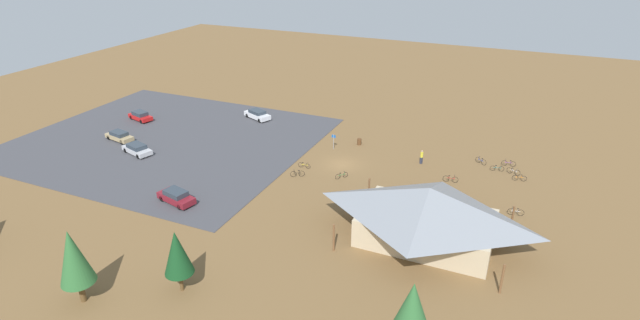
{
  "coord_description": "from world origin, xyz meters",
  "views": [
    {
      "loc": [
        -20.7,
        53.81,
        27.31
      ],
      "look_at": [
        2.03,
        2.21,
        1.2
      ],
      "focal_mm": 27.92,
      "sensor_mm": 36.0,
      "label": 1
    }
  ],
  "objects_px": {
    "bicycle_silver_edge_south": "(514,171)",
    "bicycle_purple_yard_right": "(509,163)",
    "pine_mideast": "(73,257)",
    "bicycle_yellow_trailside": "(304,165)",
    "bicycle_black_yard_front": "(297,174)",
    "bicycle_orange_near_sign": "(519,178)",
    "visitor_at_bikes": "(422,157)",
    "lot_sign": "(334,140)",
    "bicycle_green_by_bin": "(342,175)",
    "bicycle_white_lone_west": "(516,212)",
    "bike_pavilion": "(428,211)",
    "bicycle_orange_yard_center": "(457,199)",
    "car_red_front_row": "(140,116)",
    "pine_west": "(177,253)",
    "bicycle_teal_near_porch": "(497,168)",
    "bicycle_red_front_row": "(451,179)",
    "trash_bin": "(359,142)",
    "bicycle_blue_yard_left": "(481,161)",
    "car_silver_aisle_side": "(137,149)",
    "car_tan_second_row": "(119,136)",
    "car_maroon_near_entry": "(176,197)",
    "car_white_back_corner": "(257,114)"
  },
  "relations": [
    {
      "from": "bicycle_silver_edge_south",
      "to": "bicycle_purple_yard_right",
      "type": "bearing_deg",
      "value": -71.6
    },
    {
      "from": "pine_mideast",
      "to": "bicycle_yellow_trailside",
      "type": "xyz_separation_m",
      "value": [
        -5.71,
        -29.65,
        -3.93
      ]
    },
    {
      "from": "bicycle_black_yard_front",
      "to": "bicycle_orange_near_sign",
      "type": "xyz_separation_m",
      "value": [
        -24.83,
        -9.72,
        -0.03
      ]
    },
    {
      "from": "pine_mideast",
      "to": "visitor_at_bikes",
      "type": "xyz_separation_m",
      "value": [
        -18.92,
        -36.9,
        -3.31
      ]
    },
    {
      "from": "lot_sign",
      "to": "bicycle_orange_near_sign",
      "type": "relative_size",
      "value": 1.32
    },
    {
      "from": "bicycle_green_by_bin",
      "to": "bicycle_white_lone_west",
      "type": "bearing_deg",
      "value": 178.15
    },
    {
      "from": "bike_pavilion",
      "to": "bicycle_orange_yard_center",
      "type": "height_order",
      "value": "bike_pavilion"
    },
    {
      "from": "car_red_front_row",
      "to": "bicycle_white_lone_west",
      "type": "bearing_deg",
      "value": 173.27
    },
    {
      "from": "pine_west",
      "to": "bicycle_teal_near_porch",
      "type": "height_order",
      "value": "pine_west"
    },
    {
      "from": "lot_sign",
      "to": "bicycle_red_front_row",
      "type": "relative_size",
      "value": 1.22
    },
    {
      "from": "trash_bin",
      "to": "bicycle_green_by_bin",
      "type": "relative_size",
      "value": 0.64
    },
    {
      "from": "pine_west",
      "to": "bicycle_blue_yard_left",
      "type": "bearing_deg",
      "value": -118.75
    },
    {
      "from": "bicycle_silver_edge_south",
      "to": "visitor_at_bikes",
      "type": "xyz_separation_m",
      "value": [
        11.13,
        1.46,
        0.57
      ]
    },
    {
      "from": "pine_west",
      "to": "car_silver_aisle_side",
      "type": "distance_m",
      "value": 30.83
    },
    {
      "from": "bicycle_purple_yard_right",
      "to": "bicycle_green_by_bin",
      "type": "bearing_deg",
      "value": 32.84
    },
    {
      "from": "pine_mideast",
      "to": "car_tan_second_row",
      "type": "bearing_deg",
      "value": -50.65
    },
    {
      "from": "car_silver_aisle_side",
      "to": "pine_west",
      "type": "bearing_deg",
      "value": 138.82
    },
    {
      "from": "bicycle_yellow_trailside",
      "to": "car_maroon_near_entry",
      "type": "bearing_deg",
      "value": 56.55
    },
    {
      "from": "pine_west",
      "to": "visitor_at_bikes",
      "type": "bearing_deg",
      "value": -110.94
    },
    {
      "from": "bicycle_silver_edge_south",
      "to": "car_white_back_corner",
      "type": "height_order",
      "value": "car_white_back_corner"
    },
    {
      "from": "trash_bin",
      "to": "bicycle_teal_near_porch",
      "type": "xyz_separation_m",
      "value": [
        -18.57,
        1.0,
        -0.09
      ]
    },
    {
      "from": "bike_pavilion",
      "to": "bicycle_teal_near_porch",
      "type": "distance_m",
      "value": 19.65
    },
    {
      "from": "bicycle_yellow_trailside",
      "to": "car_white_back_corner",
      "type": "bearing_deg",
      "value": -42.29
    },
    {
      "from": "bicycle_yellow_trailside",
      "to": "bicycle_red_front_row",
      "type": "bearing_deg",
      "value": -168.75
    },
    {
      "from": "bicycle_red_front_row",
      "to": "pine_mideast",
      "type": "bearing_deg",
      "value": 54.86
    },
    {
      "from": "bicycle_green_by_bin",
      "to": "car_maroon_near_entry",
      "type": "distance_m",
      "value": 19.36
    },
    {
      "from": "pine_west",
      "to": "bicycle_blue_yard_left",
      "type": "relative_size",
      "value": 3.93
    },
    {
      "from": "bicycle_white_lone_west",
      "to": "car_white_back_corner",
      "type": "distance_m",
      "value": 42.44
    },
    {
      "from": "bicycle_orange_yard_center",
      "to": "visitor_at_bikes",
      "type": "xyz_separation_m",
      "value": [
        6.0,
        -8.32,
        0.59
      ]
    },
    {
      "from": "pine_mideast",
      "to": "car_white_back_corner",
      "type": "height_order",
      "value": "pine_mideast"
    },
    {
      "from": "bike_pavilion",
      "to": "car_white_back_corner",
      "type": "xyz_separation_m",
      "value": [
        32.15,
        -23.16,
        -2.5
      ]
    },
    {
      "from": "trash_bin",
      "to": "pine_west",
      "type": "height_order",
      "value": "pine_west"
    },
    {
      "from": "pine_mideast",
      "to": "bicycle_red_front_row",
      "type": "height_order",
      "value": "pine_mideast"
    },
    {
      "from": "bicycle_teal_near_porch",
      "to": "bicycle_blue_yard_left",
      "type": "xyz_separation_m",
      "value": [
        2.14,
        -1.36,
        0.04
      ]
    },
    {
      "from": "car_red_front_row",
      "to": "bike_pavilion",
      "type": "bearing_deg",
      "value": 162.7
    },
    {
      "from": "bicycle_orange_near_sign",
      "to": "car_white_back_corner",
      "type": "xyz_separation_m",
      "value": [
        39.64,
        -6.05,
        0.39
      ]
    },
    {
      "from": "lot_sign",
      "to": "pine_mideast",
      "type": "relative_size",
      "value": 0.33
    },
    {
      "from": "bicycle_silver_edge_south",
      "to": "bike_pavilion",
      "type": "bearing_deg",
      "value": 70.22
    },
    {
      "from": "trash_bin",
      "to": "car_silver_aisle_side",
      "type": "relative_size",
      "value": 0.18
    },
    {
      "from": "bike_pavilion",
      "to": "car_white_back_corner",
      "type": "relative_size",
      "value": 3.05
    },
    {
      "from": "lot_sign",
      "to": "bicycle_silver_edge_south",
      "type": "bearing_deg",
      "value": -175.71
    },
    {
      "from": "car_silver_aisle_side",
      "to": "visitor_at_bikes",
      "type": "bearing_deg",
      "value": -160.8
    },
    {
      "from": "trash_bin",
      "to": "bicycle_orange_yard_center",
      "type": "bearing_deg",
      "value": 144.55
    },
    {
      "from": "bicycle_black_yard_front",
      "to": "bicycle_blue_yard_left",
      "type": "height_order",
      "value": "bicycle_black_yard_front"
    },
    {
      "from": "pine_west",
      "to": "car_silver_aisle_side",
      "type": "relative_size",
      "value": 1.17
    },
    {
      "from": "trash_bin",
      "to": "bicycle_orange_near_sign",
      "type": "xyz_separation_m",
      "value": [
        -21.3,
        2.74,
        -0.08
      ]
    },
    {
      "from": "pine_west",
      "to": "bicycle_blue_yard_left",
      "type": "distance_m",
      "value": 40.71
    },
    {
      "from": "bicycle_silver_edge_south",
      "to": "bicycle_purple_yard_right",
      "type": "relative_size",
      "value": 0.94
    },
    {
      "from": "trash_bin",
      "to": "pine_west",
      "type": "xyz_separation_m",
      "value": [
        3.09,
        35.22,
        3.29
      ]
    },
    {
      "from": "bicycle_orange_yard_center",
      "to": "bicycle_teal_near_porch",
      "type": "height_order",
      "value": "bicycle_orange_yard_center"
    }
  ]
}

